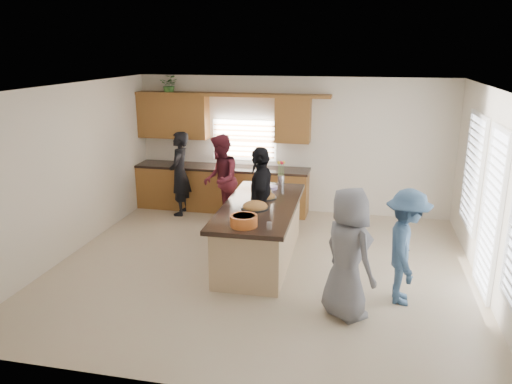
% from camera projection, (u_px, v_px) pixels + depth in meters
% --- Properties ---
extents(floor, '(6.50, 6.50, 0.00)m').
position_uv_depth(floor, '(262.00, 267.00, 7.90)').
color(floor, '#BAAC8A').
rests_on(floor, ground).
extents(room_shell, '(6.52, 6.02, 2.81)m').
position_uv_depth(room_shell, '(262.00, 150.00, 7.37)').
color(room_shell, silver).
rests_on(room_shell, ground).
extents(back_cabinetry, '(4.08, 0.66, 2.46)m').
position_uv_depth(back_cabinetry, '(220.00, 168.00, 10.51)').
color(back_cabinetry, brown).
rests_on(back_cabinetry, ground).
extents(right_wall_glazing, '(0.06, 4.00, 2.25)m').
position_uv_depth(right_wall_glazing, '(493.00, 202.00, 6.75)').
color(right_wall_glazing, white).
rests_on(right_wall_glazing, ground).
extents(island, '(1.20, 2.72, 0.95)m').
position_uv_depth(island, '(260.00, 233.00, 8.09)').
color(island, tan).
rests_on(island, ground).
extents(platter_front, '(0.44, 0.44, 0.18)m').
position_uv_depth(platter_front, '(255.00, 207.00, 7.73)').
color(platter_front, black).
rests_on(platter_front, island).
extents(platter_mid, '(0.38, 0.38, 0.15)m').
position_uv_depth(platter_mid, '(265.00, 197.00, 8.25)').
color(platter_mid, black).
rests_on(platter_mid, island).
extents(platter_back, '(0.36, 0.36, 0.15)m').
position_uv_depth(platter_back, '(262.00, 191.00, 8.56)').
color(platter_back, black).
rests_on(platter_back, island).
extents(salad_bowl, '(0.38, 0.38, 0.16)m').
position_uv_depth(salad_bowl, '(244.00, 220.00, 6.95)').
color(salad_bowl, '#D36326').
rests_on(salad_bowl, island).
extents(clear_cup, '(0.08, 0.08, 0.10)m').
position_uv_depth(clear_cup, '(269.00, 226.00, 6.84)').
color(clear_cup, white).
rests_on(clear_cup, island).
extents(plate_stack, '(0.22, 0.22, 0.05)m').
position_uv_depth(plate_stack, '(271.00, 188.00, 8.79)').
color(plate_stack, '#B99AE0').
rests_on(plate_stack, island).
extents(flower_vase, '(0.14, 0.14, 0.44)m').
position_uv_depth(flower_vase, '(281.00, 172.00, 9.03)').
color(flower_vase, silver).
rests_on(flower_vase, island).
extents(potted_plant, '(0.39, 0.34, 0.41)m').
position_uv_depth(potted_plant, '(170.00, 85.00, 10.34)').
color(potted_plant, '#3E772F').
rests_on(potted_plant, back_cabinetry).
extents(woman_left_back, '(0.46, 0.66, 1.73)m').
position_uv_depth(woman_left_back, '(180.00, 174.00, 10.21)').
color(woman_left_back, black).
rests_on(woman_left_back, ground).
extents(woman_left_mid, '(0.86, 1.00, 1.77)m').
position_uv_depth(woman_left_mid, '(221.00, 180.00, 9.67)').
color(woman_left_mid, '#591A25').
rests_on(woman_left_mid, ground).
extents(woman_left_front, '(0.59, 1.12, 1.82)m').
position_uv_depth(woman_left_front, '(261.00, 200.00, 8.27)').
color(woman_left_front, black).
rests_on(woman_left_front, ground).
extents(woman_right_back, '(0.62, 1.04, 1.59)m').
position_uv_depth(woman_right_back, '(406.00, 247.00, 6.65)').
color(woman_right_back, '#38567A').
rests_on(woman_right_back, ground).
extents(woman_right_front, '(0.96, 1.00, 1.72)m').
position_uv_depth(woman_right_front, '(348.00, 254.00, 6.27)').
color(woman_right_front, slate).
rests_on(woman_right_front, ground).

